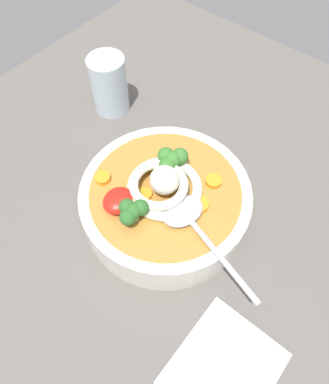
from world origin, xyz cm
name	(u,v)px	position (x,y,z in cm)	size (l,w,h in cm)	color
table_slab	(181,228)	(0.00, 0.00, 1.41)	(98.82, 98.82, 2.82)	#5B5651
soup_bowl	(164,203)	(0.19, -3.14, 6.06)	(24.70, 24.70, 6.28)	silver
noodle_pile	(163,185)	(0.20, -3.41, 10.56)	(11.72, 11.49, 4.71)	silver
soup_spoon	(189,219)	(1.80, 2.34, 9.89)	(8.12, 17.46, 1.60)	#B7B7BC
chili_sauce_dollop	(118,201)	(5.73, -6.71, 10.11)	(4.53, 4.08, 2.04)	red
broccoli_floret_rear	(132,211)	(6.14, -3.69, 11.23)	(4.32, 3.71, 3.41)	#7A9E60
broccoli_floret_beside_chili	(171,159)	(-3.53, -4.89, 11.46)	(4.77, 4.10, 3.77)	#7A9E60
carrot_slice_front	(145,194)	(2.33, -4.94, 9.36)	(2.05, 2.05, 0.55)	orange
carrot_slice_extra_b	(103,178)	(4.12, -11.41, 9.47)	(2.22, 2.22, 0.75)	orange
carrot_slice_center	(199,204)	(-1.07, 1.95, 9.43)	(2.64, 2.64, 0.67)	orange
carrot_slice_left	(214,181)	(-5.52, 1.28, 9.45)	(2.32, 2.32, 0.72)	orange
drinking_glass	(109,85)	(-11.77, -25.65, 8.13)	(6.54, 6.54, 10.63)	silver
folded_napkin	(224,369)	(12.61, 16.31, 3.22)	(13.19, 11.38, 0.80)	white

